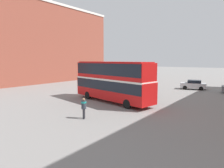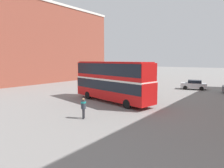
# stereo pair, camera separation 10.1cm
# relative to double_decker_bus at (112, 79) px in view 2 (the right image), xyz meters

# --- Properties ---
(ground_plane) EXTENTS (240.00, 240.00, 0.00)m
(ground_plane) POSITION_rel_double_decker_bus_xyz_m (-0.85, 0.92, -2.72)
(ground_plane) COLOR gray
(building_row_left) EXTENTS (10.69, 35.20, 17.26)m
(building_row_left) POSITION_rel_double_decker_bus_xyz_m (-27.28, 8.47, 5.92)
(building_row_left) COLOR brown
(building_row_left) RESTS_ON ground_plane
(double_decker_bus) EXTENTS (11.35, 4.59, 4.76)m
(double_decker_bus) POSITION_rel_double_decker_bus_xyz_m (0.00, 0.00, 0.00)
(double_decker_bus) COLOR red
(double_decker_bus) RESTS_ON ground_plane
(pedestrian_foreground) EXTENTS (0.60, 0.60, 1.78)m
(pedestrian_foreground) POSITION_rel_double_decker_bus_xyz_m (2.14, -6.92, -1.63)
(pedestrian_foreground) COLOR #232328
(pedestrian_foreground) RESTS_ON ground_plane
(parked_car_kerb_far) EXTENTS (4.36, 2.79, 1.58)m
(parked_car_kerb_far) POSITION_rel_double_decker_bus_xyz_m (5.07, 16.32, -1.92)
(parked_car_kerb_far) COLOR silver
(parked_car_kerb_far) RESTS_ON ground_plane
(parked_car_side_street) EXTENTS (4.12, 1.98, 1.52)m
(parked_car_side_street) POSITION_rel_double_decker_bus_xyz_m (-4.48, 12.14, -1.95)
(parked_car_side_street) COLOR navy
(parked_car_side_street) RESTS_ON ground_plane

